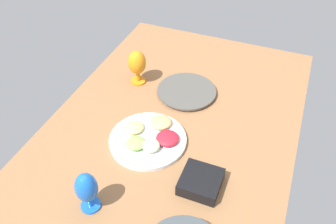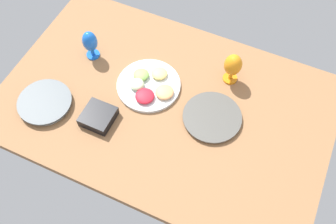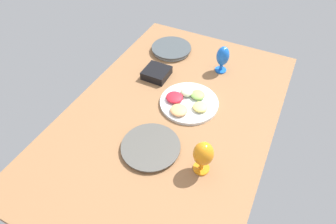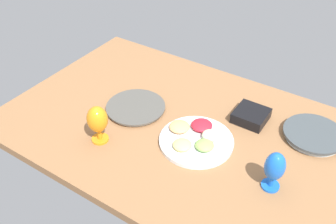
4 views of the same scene
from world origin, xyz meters
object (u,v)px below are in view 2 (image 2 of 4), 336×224
object	(u,v)px
hurricane_glass_orange	(233,66)
hurricane_glass_blue	(90,43)
dinner_plate_right	(212,117)
square_bowl_black	(98,116)
dinner_plate_left	(45,103)
fruit_platter	(149,85)

from	to	relation	value
hurricane_glass_orange	hurricane_glass_blue	bearing A→B (deg)	-167.82
dinner_plate_right	square_bowl_black	world-z (taller)	square_bowl_black
dinner_plate_left	dinner_plate_right	bearing A→B (deg)	18.86
fruit_platter	dinner_plate_left	bearing A→B (deg)	-143.99
hurricane_glass_blue	square_bowl_black	distance (cm)	40.26
dinner_plate_left	hurricane_glass_orange	size ratio (longest dim) A/B	1.49
hurricane_glass_blue	square_bowl_black	size ratio (longest dim) A/B	1.18
fruit_platter	hurricane_glass_blue	xyz separation A→B (cm)	(-35.84, 6.29, 8.25)
square_bowl_black	hurricane_glass_blue	bearing A→B (deg)	124.12
dinner_plate_left	hurricane_glass_blue	xyz separation A→B (cm)	(5.47, 36.31, 8.41)
dinner_plate_left	hurricane_glass_blue	bearing A→B (deg)	81.44
dinner_plate_left	dinner_plate_right	world-z (taller)	dinner_plate_left
hurricane_glass_blue	hurricane_glass_orange	bearing A→B (deg)	12.18
hurricane_glass_orange	square_bowl_black	bearing A→B (deg)	-135.34
fruit_platter	square_bowl_black	size ratio (longest dim) A/B	2.21
square_bowl_black	dinner_plate_right	bearing A→B (deg)	24.85
dinner_plate_left	fruit_platter	world-z (taller)	fruit_platter
fruit_platter	dinner_plate_right	bearing A→B (deg)	-6.35
fruit_platter	square_bowl_black	xyz separation A→B (cm)	(-13.63, -26.50, 0.99)
fruit_platter	hurricane_glass_orange	xyz separation A→B (cm)	(35.04, 21.59, 9.02)
dinner_plate_left	fruit_platter	size ratio (longest dim) A/B	0.82
hurricane_glass_blue	hurricane_glass_orange	world-z (taller)	hurricane_glass_orange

